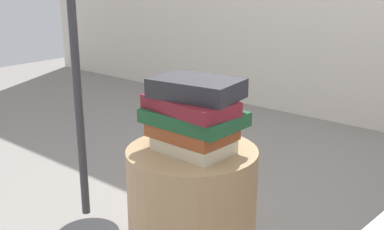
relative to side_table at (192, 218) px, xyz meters
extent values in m
cylinder|color=tan|center=(0.00, 0.00, 0.00)|extent=(0.40, 0.40, 0.46)
cube|color=beige|center=(0.01, -0.01, 0.25)|extent=(0.23, 0.16, 0.04)
cube|color=#994723|center=(0.00, 0.00, 0.29)|extent=(0.24, 0.18, 0.04)
cube|color=#1E512D|center=(0.00, 0.01, 0.33)|extent=(0.29, 0.20, 0.04)
cube|color=maroon|center=(0.00, -0.01, 0.38)|extent=(0.29, 0.18, 0.04)
cube|color=#28282D|center=(0.01, 0.01, 0.42)|extent=(0.28, 0.20, 0.06)
cylinder|color=#333338|center=(-0.47, -0.06, 0.50)|extent=(0.03, 0.03, 1.25)
camera|label=1|loc=(0.86, -1.01, 0.74)|focal=43.80mm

